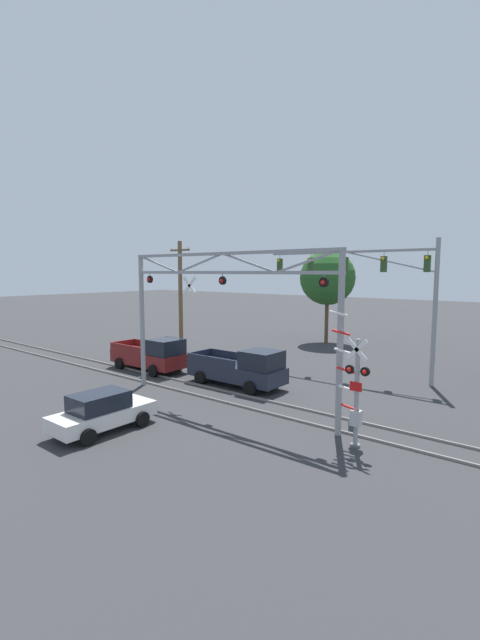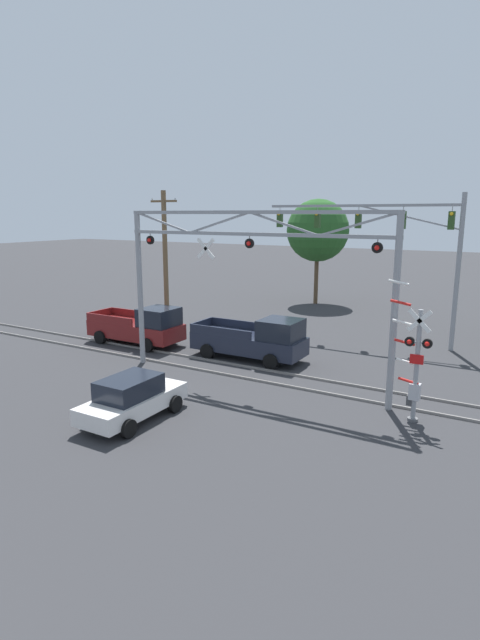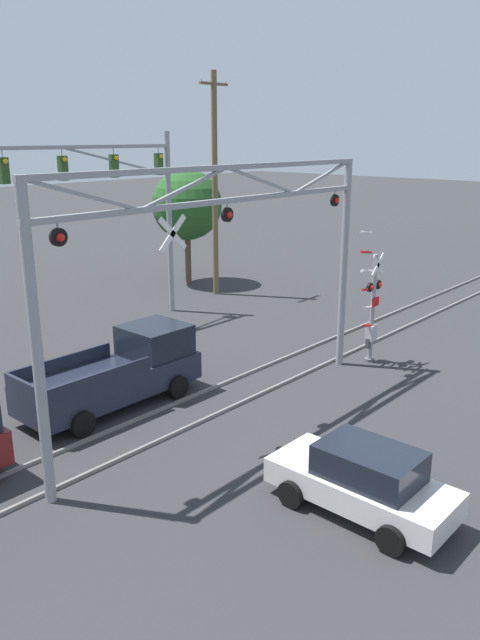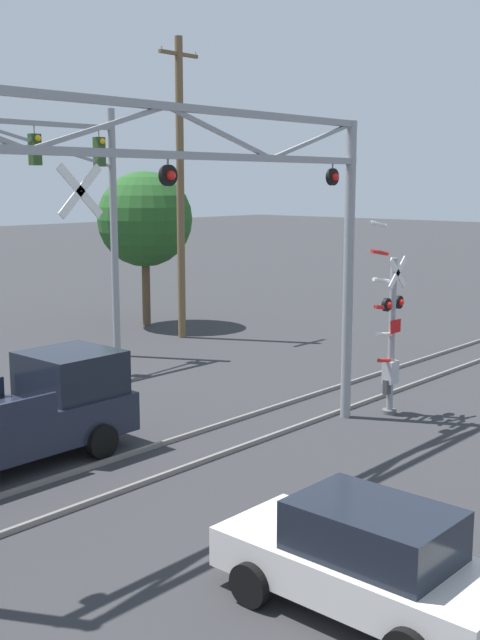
{
  "view_description": "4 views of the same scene",
  "coord_description": "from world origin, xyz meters",
  "px_view_note": "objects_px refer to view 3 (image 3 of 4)",
  "views": [
    {
      "loc": [
        12.66,
        2.29,
        6.15
      ],
      "look_at": [
        0.56,
        17.31,
        3.97
      ],
      "focal_mm": 24.0,
      "sensor_mm": 36.0,
      "label": 1
    },
    {
      "loc": [
        9.65,
        -0.56,
        6.9
      ],
      "look_at": [
        -1.29,
        18.23,
        2.26
      ],
      "focal_mm": 28.0,
      "sensor_mm": 36.0,
      "label": 2
    },
    {
      "loc": [
        -11.98,
        5.62,
        7.73
      ],
      "look_at": [
        0.36,
        16.63,
        2.83
      ],
      "focal_mm": 35.0,
      "sensor_mm": 36.0,
      "label": 3
    },
    {
      "loc": [
        -9.96,
        6.1,
        5.63
      ],
      "look_at": [
        2.47,
        17.25,
        2.76
      ],
      "focal_mm": 45.0,
      "sensor_mm": 36.0,
      "label": 4
    }
  ],
  "objects_px": {
    "crossing_gantry": "(227,253)",
    "background_tree_far_left_verge": "(187,205)",
    "sedan_waiting": "(363,480)",
    "pickup_truck_lead": "(121,372)",
    "utility_pole_right": "(215,184)",
    "traffic_signal_span": "(114,190)",
    "crossing_signal_mast": "(372,311)"
  },
  "relations": [
    {
      "from": "crossing_signal_mast",
      "to": "utility_pole_right",
      "type": "xyz_separation_m",
      "value": [
        3.55,
        10.96,
        3.59
      ]
    },
    {
      "from": "crossing_gantry",
      "to": "crossing_signal_mast",
      "type": "distance_m",
      "value": 7.3
    },
    {
      "from": "pickup_truck_lead",
      "to": "sedan_waiting",
      "type": "xyz_separation_m",
      "value": [
        -0.18,
        -8.42,
        -0.21
      ]
    },
    {
      "from": "traffic_signal_span",
      "to": "sedan_waiting",
      "type": "bearing_deg",
      "value": -109.28
    },
    {
      "from": "crossing_gantry",
      "to": "background_tree_far_left_verge",
      "type": "distance_m",
      "value": 17.14
    },
    {
      "from": "sedan_waiting",
      "to": "utility_pole_right",
      "type": "xyz_separation_m",
      "value": [
        11.79,
        15.65,
        4.71
      ]
    },
    {
      "from": "crossing_gantry",
      "to": "background_tree_far_left_verge",
      "type": "bearing_deg",
      "value": 50.04
    },
    {
      "from": "traffic_signal_span",
      "to": "sedan_waiting",
      "type": "distance_m",
      "value": 16.55
    },
    {
      "from": "sedan_waiting",
      "to": "pickup_truck_lead",
      "type": "bearing_deg",
      "value": 88.8
    },
    {
      "from": "crossing_signal_mast",
      "to": "sedan_waiting",
      "type": "xyz_separation_m",
      "value": [
        -8.24,
        -4.69,
        -1.11
      ]
    },
    {
      "from": "pickup_truck_lead",
      "to": "utility_pole_right",
      "type": "height_order",
      "value": "utility_pole_right"
    },
    {
      "from": "pickup_truck_lead",
      "to": "sedan_waiting",
      "type": "distance_m",
      "value": 8.42
    },
    {
      "from": "background_tree_far_left_verge",
      "to": "traffic_signal_span",
      "type": "bearing_deg",
      "value": -154.25
    },
    {
      "from": "pickup_truck_lead",
      "to": "background_tree_far_left_verge",
      "type": "xyz_separation_m",
      "value": [
        12.38,
        10.05,
        3.23
      ]
    },
    {
      "from": "pickup_truck_lead",
      "to": "sedan_waiting",
      "type": "height_order",
      "value": "pickup_truck_lead"
    },
    {
      "from": "pickup_truck_lead",
      "to": "utility_pole_right",
      "type": "xyz_separation_m",
      "value": [
        11.61,
        7.23,
        4.5
      ]
    },
    {
      "from": "pickup_truck_lead",
      "to": "sedan_waiting",
      "type": "bearing_deg",
      "value": -91.2
    },
    {
      "from": "sedan_waiting",
      "to": "crossing_gantry",
      "type": "bearing_deg",
      "value": 73.78
    },
    {
      "from": "crossing_gantry",
      "to": "crossing_signal_mast",
      "type": "xyz_separation_m",
      "value": [
        6.68,
        -0.65,
        -2.86
      ]
    },
    {
      "from": "utility_pole_right",
      "to": "crossing_signal_mast",
      "type": "bearing_deg",
      "value": -107.96
    },
    {
      "from": "crossing_gantry",
      "to": "sedan_waiting",
      "type": "height_order",
      "value": "crossing_gantry"
    },
    {
      "from": "traffic_signal_span",
      "to": "utility_pole_right",
      "type": "distance_m",
      "value": 6.6
    },
    {
      "from": "pickup_truck_lead",
      "to": "utility_pole_right",
      "type": "bearing_deg",
      "value": 31.92
    },
    {
      "from": "traffic_signal_span",
      "to": "utility_pole_right",
      "type": "relative_size",
      "value": 0.99
    },
    {
      "from": "crossing_gantry",
      "to": "traffic_signal_span",
      "type": "height_order",
      "value": "traffic_signal_span"
    },
    {
      "from": "traffic_signal_span",
      "to": "utility_pole_right",
      "type": "bearing_deg",
      "value": 6.24
    },
    {
      "from": "background_tree_far_left_verge",
      "to": "pickup_truck_lead",
      "type": "bearing_deg",
      "value": -140.92
    },
    {
      "from": "sedan_waiting",
      "to": "background_tree_far_left_verge",
      "type": "bearing_deg",
      "value": 55.79
    },
    {
      "from": "utility_pole_right",
      "to": "traffic_signal_span",
      "type": "bearing_deg",
      "value": -173.76
    },
    {
      "from": "utility_pole_right",
      "to": "background_tree_far_left_verge",
      "type": "height_order",
      "value": "utility_pole_right"
    },
    {
      "from": "background_tree_far_left_verge",
      "to": "utility_pole_right",
      "type": "bearing_deg",
      "value": -105.25
    },
    {
      "from": "crossing_signal_mast",
      "to": "background_tree_far_left_verge",
      "type": "height_order",
      "value": "background_tree_far_left_verge"
    }
  ]
}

